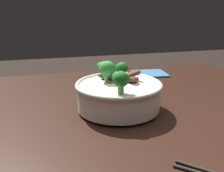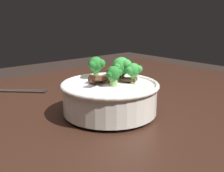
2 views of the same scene
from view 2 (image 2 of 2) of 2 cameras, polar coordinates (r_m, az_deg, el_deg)
name	(u,v)px [view 2 (image 2 of 2)]	position (r m, az deg, el deg)	size (l,w,h in m)	color
dining_table	(113,132)	(0.83, 0.19, -9.75)	(1.38, 1.08, 0.82)	black
rice_bowl	(110,93)	(0.70, -0.41, -1.51)	(0.26, 0.26, 0.15)	silver
chopsticks_pair	(13,91)	(0.98, -20.35, -0.96)	(0.18, 0.18, 0.01)	#28231E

